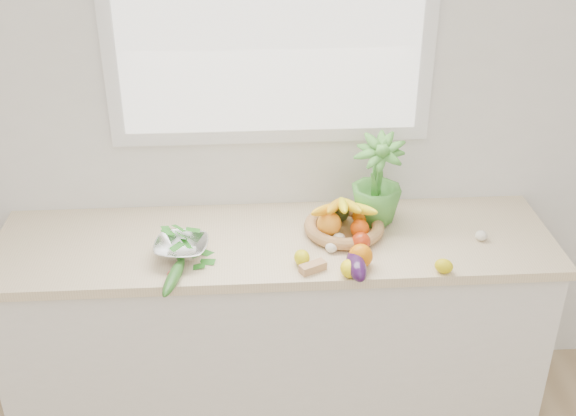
{
  "coord_description": "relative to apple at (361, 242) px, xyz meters",
  "views": [
    {
      "loc": [
        -0.11,
        -0.52,
        2.41
      ],
      "look_at": [
        0.05,
        1.93,
        1.05
      ],
      "focal_mm": 45.0,
      "sensor_mm": 36.0,
      "label": 1
    }
  ],
  "objects": [
    {
      "name": "garlic_c",
      "position": [
        0.49,
        0.04,
        -0.02
      ],
      "size": [
        0.05,
        0.05,
        0.04
      ],
      "primitive_type": "ellipsoid",
      "rotation": [
        0.0,
        0.0,
        -0.1
      ],
      "color": "white",
      "rests_on": "countertop"
    },
    {
      "name": "window_frame",
      "position": [
        -0.33,
        0.39,
        0.81
      ],
      "size": [
        1.3,
        0.03,
        1.1
      ],
      "primitive_type": "cube",
      "color": "white",
      "rests_on": "back_wall"
    },
    {
      "name": "fruit_basket",
      "position": [
        -0.05,
        0.14,
        0.01
      ],
      "size": [
        0.34,
        0.34,
        0.18
      ],
      "color": "tan",
      "rests_on": "countertop"
    },
    {
      "name": "lemon_c",
      "position": [
        0.28,
        -0.18,
        -0.01
      ],
      "size": [
        0.09,
        0.08,
        0.06
      ],
      "primitive_type": "ellipsoid",
      "rotation": [
        0.0,
        0.0,
        1.03
      ],
      "color": "#D9C50B",
      "rests_on": "countertop"
    },
    {
      "name": "back_wall",
      "position": [
        -0.33,
        0.4,
        0.41
      ],
      "size": [
        4.5,
        0.02,
        2.7
      ],
      "primitive_type": "cube",
      "color": "white",
      "rests_on": "ground"
    },
    {
      "name": "lemon_b",
      "position": [
        -0.07,
        -0.18,
        -0.01
      ],
      "size": [
        0.06,
        0.08,
        0.06
      ],
      "primitive_type": "ellipsoid",
      "rotation": [
        0.0,
        0.0,
        0.01
      ],
      "color": "yellow",
      "rests_on": "countertop"
    },
    {
      "name": "cucumber",
      "position": [
        -0.71,
        -0.18,
        -0.01
      ],
      "size": [
        0.1,
        0.25,
        0.05
      ],
      "primitive_type": "ellipsoid",
      "rotation": [
        0.0,
        0.0,
        -0.21
      ],
      "color": "#1B581A",
      "rests_on": "countertop"
    },
    {
      "name": "apple",
      "position": [
        0.0,
        0.0,
        0.0
      ],
      "size": [
        0.09,
        0.09,
        0.08
      ],
      "primitive_type": "sphere",
      "rotation": [
        0.0,
        0.0,
        0.22
      ],
      "color": "#BA300E",
      "rests_on": "countertop"
    },
    {
      "name": "eggplant",
      "position": [
        -0.04,
        -0.17,
        -0.0
      ],
      "size": [
        0.08,
        0.19,
        0.07
      ],
      "primitive_type": "ellipsoid",
      "rotation": [
        0.0,
        0.0,
        0.05
      ],
      "color": "#2F103C",
      "rests_on": "countertop"
    },
    {
      "name": "orange_loose",
      "position": [
        -0.02,
        -0.11,
        0.01
      ],
      "size": [
        0.11,
        0.11,
        0.09
      ],
      "primitive_type": "sphere",
      "rotation": [
        0.0,
        0.0,
        -0.23
      ],
      "color": "orange",
      "rests_on": "countertop"
    },
    {
      "name": "lemon_a",
      "position": [
        -0.24,
        -0.09,
        -0.01
      ],
      "size": [
        0.07,
        0.08,
        0.06
      ],
      "primitive_type": "ellipsoid",
      "rotation": [
        0.0,
        0.0,
        0.18
      ],
      "color": "#D4C70B",
      "rests_on": "countertop"
    },
    {
      "name": "window_pane",
      "position": [
        -0.33,
        0.37,
        0.81
      ],
      "size": [
        1.18,
        0.01,
        0.98
      ],
      "primitive_type": "cube",
      "color": "white",
      "rests_on": "window_frame"
    },
    {
      "name": "radish",
      "position": [
        -0.72,
        -0.15,
        -0.02
      ],
      "size": [
        0.04,
        0.04,
        0.03
      ],
      "primitive_type": "sphere",
      "rotation": [
        0.0,
        0.0,
        -0.02
      ],
      "color": "red",
      "rests_on": "countertop"
    },
    {
      "name": "garlic_a",
      "position": [
        -0.12,
        -0.01,
        -0.02
      ],
      "size": [
        0.06,
        0.06,
        0.04
      ],
      "primitive_type": "ellipsoid",
      "rotation": [
        0.0,
        0.0,
        0.21
      ],
      "color": "white",
      "rests_on": "countertop"
    },
    {
      "name": "garlic_b",
      "position": [
        -0.08,
        0.06,
        -0.02
      ],
      "size": [
        0.06,
        0.06,
        0.04
      ],
      "primitive_type": "ellipsoid",
      "rotation": [
        0.0,
        0.0,
        -0.23
      ],
      "color": "white",
      "rests_on": "countertop"
    },
    {
      "name": "ginger",
      "position": [
        -0.2,
        -0.13,
        -0.02
      ],
      "size": [
        0.11,
        0.08,
        0.03
      ],
      "primitive_type": "cube",
      "rotation": [
        0.0,
        0.0,
        0.48
      ],
      "color": "tan",
      "rests_on": "countertop"
    },
    {
      "name": "counter_cabinet",
      "position": [
        -0.33,
        0.1,
        -0.51
      ],
      "size": [
        2.2,
        0.58,
        0.86
      ],
      "primitive_type": "cube",
      "color": "silver",
      "rests_on": "ground"
    },
    {
      "name": "colander_with_spinach",
      "position": [
        -0.69,
        -0.01,
        0.02
      ],
      "size": [
        0.23,
        0.23,
        0.11
      ],
      "color": "silver",
      "rests_on": "countertop"
    },
    {
      "name": "countertop",
      "position": [
        -0.33,
        0.1,
        -0.06
      ],
      "size": [
        2.24,
        0.62,
        0.04
      ],
      "primitive_type": "cube",
      "color": "beige",
      "rests_on": "counter_cabinet"
    },
    {
      "name": "potted_herb",
      "position": [
        0.09,
        0.21,
        0.16
      ],
      "size": [
        0.26,
        0.26,
        0.37
      ],
      "primitive_type": "imported",
      "rotation": [
        0.0,
        0.0,
        -0.3
      ],
      "color": "#479034",
      "rests_on": "countertop"
    }
  ]
}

